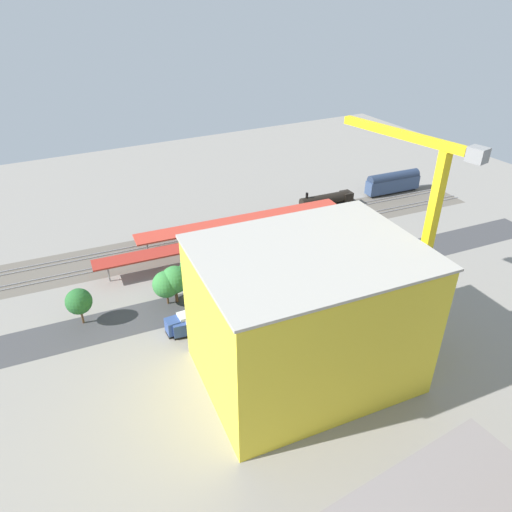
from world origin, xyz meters
name	(u,v)px	position (x,y,z in m)	size (l,w,h in m)	color
ground_plane	(286,272)	(0.00, 0.00, 0.00)	(203.54, 203.54, 0.00)	gray
rail_bed	(244,233)	(0.00, -19.92, 0.00)	(127.21, 14.15, 0.01)	#665E54
street_asphalt	(294,280)	(0.00, 3.52, 0.00)	(127.21, 9.00, 0.01)	#424244
track_rails	(244,233)	(0.00, -19.92, 0.18)	(126.85, 17.46, 0.12)	#9E9EA8
platform_canopy_near	(229,239)	(7.62, -11.77, 4.28)	(58.31, 8.88, 4.49)	#A82D23
platform_canopy_far	(242,220)	(0.54, -19.59, 3.80)	(51.31, 9.33, 4.01)	#C63D2D
locomotive	(329,201)	(-27.09, -23.00, 1.93)	(16.72, 4.19, 5.34)	black
passenger_coach	(393,182)	(-49.41, -23.00, 3.25)	(16.97, 4.45, 6.21)	black
parked_car_0	(410,252)	(-28.50, 6.51, 0.71)	(4.46, 2.17, 1.60)	black
parked_car_1	(389,259)	(-22.13, 6.81, 0.77)	(4.31, 2.09, 1.72)	black
parked_car_2	(365,265)	(-15.78, 6.47, 0.73)	(4.57, 2.10, 1.64)	black
parked_car_3	(342,273)	(-9.57, 6.76, 0.72)	(4.60, 2.25, 1.60)	black
parked_car_4	(315,281)	(-3.02, 6.69, 0.75)	(4.54, 2.15, 1.68)	black
parked_car_5	(286,290)	(3.89, 6.61, 0.72)	(4.60, 2.19, 1.62)	black
construction_building	(306,317)	(12.60, 26.43, 10.73)	(30.54, 22.94, 21.47)	yellow
construction_roof_slab	(311,252)	(12.60, 26.43, 21.67)	(31.14, 23.54, 0.40)	#B7B2A8
tower_crane	(420,228)	(-8.13, 25.89, 20.16)	(5.97, 24.25, 34.48)	gray
box_truck_0	(201,324)	(23.01, 9.77, 1.57)	(10.14, 4.19, 3.17)	black
box_truck_1	(195,320)	(23.69, 8.31, 1.70)	(10.12, 2.47, 3.43)	black
box_truck_2	(248,310)	(14.08, 10.27, 1.78)	(8.66, 3.83, 3.63)	black
street_tree_0	(197,271)	(19.09, -1.55, 4.98)	(5.82, 5.82, 7.90)	brown
street_tree_1	(175,280)	(23.92, -0.64, 4.96)	(5.25, 5.25, 7.61)	brown
street_tree_2	(166,284)	(25.63, -0.78, 4.38)	(5.14, 5.14, 6.96)	brown
street_tree_3	(188,275)	(20.93, -1.51, 4.72)	(4.69, 4.69, 7.09)	brown
street_tree_4	(196,266)	(19.22, -1.60, 6.01)	(6.23, 6.23, 9.14)	brown
street_tree_5	(79,301)	(41.05, -2.18, 4.71)	(4.65, 4.65, 7.06)	brown
traffic_light	(354,232)	(-18.09, -0.84, 4.77)	(0.50, 0.36, 7.28)	#333333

